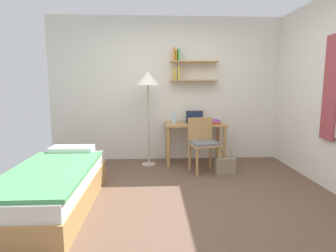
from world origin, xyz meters
name	(u,v)px	position (x,y,z in m)	size (l,w,h in m)	color
ground_plane	(181,203)	(0.00, 0.00, 0.00)	(5.28, 5.28, 0.00)	brown
wall_back	(171,89)	(0.01, 2.02, 1.31)	(4.40, 0.27, 2.60)	silver
bed	(54,187)	(-1.46, -0.04, 0.24)	(0.85, 1.96, 0.54)	#B2844C
desk	(195,131)	(0.41, 1.70, 0.58)	(1.05, 0.55, 0.71)	#B2844C
desk_chair	(203,141)	(0.47, 1.20, 0.49)	(0.52, 0.48, 0.87)	#B2844C
standing_lamp	(148,83)	(-0.41, 1.59, 1.41)	(0.40, 0.40, 1.61)	#B2A893
laptop	(195,120)	(0.42, 1.78, 0.77)	(0.31, 0.22, 0.21)	black
water_bottle	(174,118)	(0.03, 1.70, 0.82)	(0.06, 0.06, 0.21)	silver
book_stack	(215,121)	(0.76, 1.67, 0.75)	(0.19, 0.24, 0.07)	#D13D38
handbag	(225,165)	(0.80, 1.04, 0.14)	(0.31, 0.11, 0.41)	gray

